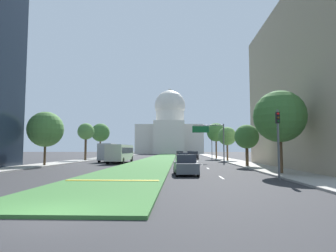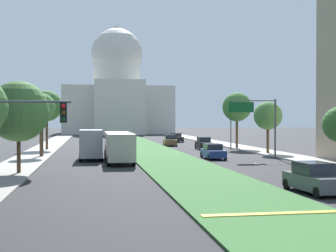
# 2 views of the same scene
# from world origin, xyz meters

# --- Properties ---
(ground_plane) EXTENTS (297.55, 297.55, 0.00)m
(ground_plane) POSITION_xyz_m (0.00, 67.63, 0.00)
(ground_plane) COLOR #2B2B2D
(grass_median) EXTENTS (7.00, 121.73, 0.14)m
(grass_median) POSITION_xyz_m (0.00, 60.86, 0.07)
(grass_median) COLOR #386B33
(grass_median) RESTS_ON ground_plane
(median_curb_nose) EXTENTS (6.30, 0.50, 0.04)m
(median_curb_nose) POSITION_xyz_m (0.00, 10.23, 0.16)
(median_curb_nose) COLOR gold
(median_curb_nose) RESTS_ON grass_median
(lane_dashes_right) EXTENTS (0.16, 54.13, 0.01)m
(lane_dashes_right) POSITION_xyz_m (7.92, 43.11, 0.00)
(lane_dashes_right) COLOR silver
(lane_dashes_right) RESTS_ON ground_plane
(sidewalk_left) EXTENTS (4.00, 121.73, 0.15)m
(sidewalk_left) POSITION_xyz_m (-14.34, 54.10, 0.07)
(sidewalk_left) COLOR #9E9991
(sidewalk_left) RESTS_ON ground_plane
(sidewalk_right) EXTENTS (4.00, 121.73, 0.15)m
(sidewalk_right) POSITION_xyz_m (14.34, 54.10, 0.07)
(sidewalk_right) COLOR #9E9991
(sidewalk_right) RESTS_ON ground_plane
(capitol_building) EXTENTS (31.64, 28.86, 32.45)m
(capitol_building) POSITION_xyz_m (0.00, 134.53, 11.62)
(capitol_building) COLOR beige
(capitol_building) RESTS_ON ground_plane
(traffic_light_near_left) EXTENTS (3.34, 0.35, 5.20)m
(traffic_light_near_left) POSITION_xyz_m (-10.99, 10.61, 3.80)
(traffic_light_near_left) COLOR #515456
(traffic_light_near_left) RESTS_ON ground_plane
(traffic_light_far_right) EXTENTS (0.28, 0.35, 5.20)m
(traffic_light_far_right) POSITION_xyz_m (11.84, 55.57, 3.31)
(traffic_light_far_right) COLOR #515456
(traffic_light_far_right) RESTS_ON ground_plane
(overhead_guide_sign) EXTENTS (5.37, 0.20, 6.50)m
(overhead_guide_sign) POSITION_xyz_m (10.06, 39.59, 4.64)
(overhead_guide_sign) COLOR #515456
(overhead_guide_sign) RESTS_ON ground_plane
(street_tree_left_mid) EXTENTS (4.73, 4.73, 7.29)m
(street_tree_left_mid) POSITION_xyz_m (-13.38, 28.68, 4.91)
(street_tree_left_mid) COLOR #4C3823
(street_tree_left_mid) RESTS_ON ground_plane
(street_tree_left_far) EXTENTS (3.15, 3.15, 7.22)m
(street_tree_left_far) POSITION_xyz_m (-13.32, 45.34, 5.56)
(street_tree_left_far) COLOR #4C3823
(street_tree_left_far) RESTS_ON ground_plane
(street_tree_right_far) EXTENTS (3.50, 3.50, 6.48)m
(street_tree_right_far) POSITION_xyz_m (13.68, 46.04, 4.70)
(street_tree_right_far) COLOR #4C3823
(street_tree_right_far) RESTS_ON ground_plane
(street_tree_left_distant) EXTENTS (4.26, 4.26, 8.24)m
(street_tree_left_distant) POSITION_xyz_m (-13.81, 57.42, 6.09)
(street_tree_left_distant) COLOR #4C3823
(street_tree_left_distant) RESTS_ON ground_plane
(street_tree_right_distant) EXTENTS (4.16, 4.16, 8.12)m
(street_tree_right_distant) POSITION_xyz_m (12.85, 55.98, 6.01)
(street_tree_right_distant) COLOR #4C3823
(street_tree_right_distant) RESTS_ON ground_plane
(sedan_lead_stopped) EXTENTS (2.24, 4.60, 1.79)m
(sedan_lead_stopped) POSITION_xyz_m (5.09, 16.39, 0.84)
(sedan_lead_stopped) COLOR #4C5156
(sedan_lead_stopped) RESTS_ON ground_plane
(sedan_midblock) EXTENTS (2.04, 4.53, 1.64)m
(sedan_midblock) POSITION_xyz_m (5.24, 40.32, 0.77)
(sedan_midblock) COLOR navy
(sedan_midblock) RESTS_ON ground_plane
(sedan_distant) EXTENTS (2.01, 4.63, 1.77)m
(sedan_distant) POSITION_xyz_m (7.92, 55.67, 0.83)
(sedan_distant) COLOR black
(sedan_distant) RESTS_ON ground_plane
(sedan_far_horizon) EXTENTS (2.18, 4.62, 1.76)m
(sedan_far_horizon) POSITION_xyz_m (4.72, 65.49, 0.82)
(sedan_far_horizon) COLOR brown
(sedan_far_horizon) RESTS_ON ground_plane
(sedan_very_far) EXTENTS (2.03, 4.72, 1.70)m
(sedan_very_far) POSITION_xyz_m (7.82, 77.17, 0.80)
(sedan_very_far) COLOR black
(sedan_very_far) RESTS_ON ground_plane
(box_truck_delivery) EXTENTS (2.40, 6.40, 3.20)m
(box_truck_delivery) POSITION_xyz_m (-7.83, 40.88, 1.68)
(box_truck_delivery) COLOR #BCBCC1
(box_truck_delivery) RESTS_ON ground_plane
(city_bus) EXTENTS (2.62, 11.00, 2.95)m
(city_bus) POSITION_xyz_m (-5.09, 37.91, 1.77)
(city_bus) COLOR beige
(city_bus) RESTS_ON ground_plane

